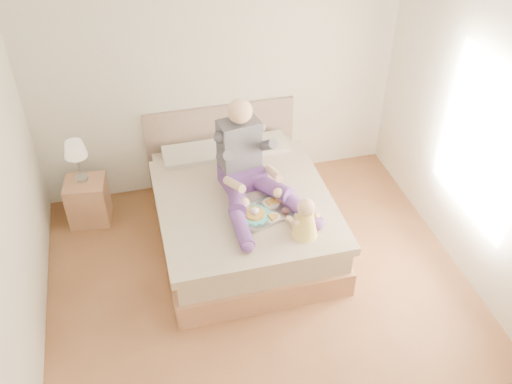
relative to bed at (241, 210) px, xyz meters
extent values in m
cube|color=brown|center=(0.00, -1.08, -0.32)|extent=(4.00, 4.20, 0.01)
cube|color=silver|center=(0.00, -1.08, 2.38)|extent=(4.00, 4.20, 0.02)
cube|color=#ECE5CC|center=(0.00, 1.02, 1.03)|extent=(4.00, 0.02, 2.70)
cube|color=#ECE5CC|center=(-2.00, -1.08, 1.03)|extent=(0.02, 4.20, 2.70)
cube|color=#ECE5CC|center=(2.00, -1.08, 1.03)|extent=(0.02, 4.20, 2.70)
cube|color=white|center=(1.99, -0.88, 1.08)|extent=(0.02, 1.30, 1.60)
cube|color=#FEEBD0|center=(1.98, -0.88, 1.08)|extent=(0.01, 1.18, 1.48)
cube|color=#9C6B48|center=(0.00, -0.07, -0.18)|extent=(1.68, 2.13, 0.28)
cube|color=tan|center=(0.00, -0.07, 0.08)|extent=(1.60, 2.05, 0.24)
cube|color=tan|center=(0.00, -0.22, 0.25)|extent=(1.70, 1.80, 0.09)
cube|color=beige|center=(-0.38, 0.68, 0.27)|extent=(0.62, 0.40, 0.14)
cube|color=beige|center=(0.38, 0.68, 0.27)|extent=(0.62, 0.40, 0.14)
cube|color=#826C5A|center=(0.00, 1.01, 0.18)|extent=(1.70, 0.08, 1.00)
cube|color=#9C6B48|center=(-1.55, 0.62, -0.06)|extent=(0.46, 0.42, 0.51)
cylinder|color=#ABAFB2|center=(-1.56, 0.67, 0.22)|extent=(0.13, 0.13, 0.04)
cylinder|color=#ABAFB2|center=(-1.56, 0.67, 0.37)|extent=(0.03, 0.03, 0.27)
cone|color=beige|center=(-1.56, 0.67, 0.59)|extent=(0.23, 0.23, 0.17)
cube|color=#57317C|center=(0.04, 0.06, 0.39)|extent=(0.47, 0.40, 0.20)
cube|color=#3C3B43|center=(0.03, 0.13, 0.73)|extent=(0.43, 0.31, 0.53)
sphere|color=beige|center=(0.03, 0.10, 1.12)|extent=(0.24, 0.24, 0.24)
cylinder|color=#57317C|center=(-0.08, -0.22, 0.38)|extent=(0.26, 0.58, 0.24)
cylinder|color=#57317C|center=(-0.14, -0.66, 0.36)|extent=(0.14, 0.50, 0.14)
sphere|color=#57317C|center=(-0.14, -0.90, 0.35)|extent=(0.12, 0.12, 0.12)
cylinder|color=#3C3B43|center=(-0.16, -0.06, 0.75)|extent=(0.12, 0.33, 0.27)
cylinder|color=beige|center=(-0.11, -0.26, 0.56)|extent=(0.17, 0.35, 0.18)
sphere|color=beige|center=(-0.05, -0.42, 0.45)|extent=(0.10, 0.10, 0.10)
cylinder|color=#57317C|center=(0.26, -0.16, 0.38)|extent=(0.43, 0.57, 0.24)
cylinder|color=#57317C|center=(0.46, -0.55, 0.36)|extent=(0.30, 0.52, 0.14)
sphere|color=#57317C|center=(0.55, -0.78, 0.35)|extent=(0.12, 0.12, 0.12)
cylinder|color=#3C3B43|center=(0.27, 0.02, 0.75)|extent=(0.19, 0.34, 0.27)
cylinder|color=beige|center=(0.30, -0.19, 0.56)|extent=(0.11, 0.34, 0.18)
sphere|color=beige|center=(0.30, -0.36, 0.45)|extent=(0.10, 0.10, 0.10)
cube|color=#ABAFB2|center=(0.14, -0.45, 0.30)|extent=(0.59, 0.52, 0.01)
cylinder|color=#45C7B4|center=(0.03, -0.47, 0.31)|extent=(0.29, 0.29, 0.02)
cylinder|color=gold|center=(0.03, -0.47, 0.33)|extent=(0.19, 0.19, 0.02)
cylinder|color=white|center=(-0.06, -0.35, 0.36)|extent=(0.09, 0.09, 0.10)
torus|color=white|center=(-0.01, -0.34, 0.36)|extent=(0.03, 0.07, 0.07)
cylinder|color=olive|center=(-0.06, -0.35, 0.40)|extent=(0.08, 0.08, 0.01)
cylinder|color=white|center=(0.24, -0.33, 0.31)|extent=(0.16, 0.16, 0.01)
cube|color=gold|center=(0.24, -0.33, 0.33)|extent=(0.11, 0.10, 0.02)
cylinder|color=white|center=(0.19, -0.55, 0.31)|extent=(0.16, 0.16, 0.01)
ellipsoid|color=red|center=(0.21, -0.56, 0.33)|extent=(0.04, 0.03, 0.01)
cylinder|color=white|center=(0.31, -0.33, 0.37)|extent=(0.08, 0.08, 0.13)
cylinder|color=orange|center=(0.31, -0.33, 0.37)|extent=(0.07, 0.07, 0.12)
cylinder|color=white|center=(0.33, -0.51, 0.33)|extent=(0.08, 0.08, 0.04)
cylinder|color=#401309|center=(0.33, -0.51, 0.33)|extent=(0.06, 0.06, 0.03)
cone|color=#FFDF50|center=(0.41, -0.82, 0.42)|extent=(0.24, 0.24, 0.26)
sphere|color=beige|center=(0.41, -0.82, 0.62)|extent=(0.16, 0.16, 0.16)
cylinder|color=beige|center=(0.34, -0.71, 0.34)|extent=(0.07, 0.19, 0.06)
sphere|color=beige|center=(0.32, -0.62, 0.34)|extent=(0.05, 0.05, 0.05)
cylinder|color=beige|center=(0.32, -0.83, 0.47)|extent=(0.05, 0.13, 0.11)
cylinder|color=beige|center=(0.43, -0.69, 0.34)|extent=(0.12, 0.19, 0.06)
sphere|color=beige|center=(0.41, -0.60, 0.34)|extent=(0.05, 0.05, 0.05)
cylinder|color=beige|center=(0.51, -0.78, 0.47)|extent=(0.10, 0.14, 0.11)
camera|label=1|loc=(-0.96, -4.42, 3.85)|focal=40.00mm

